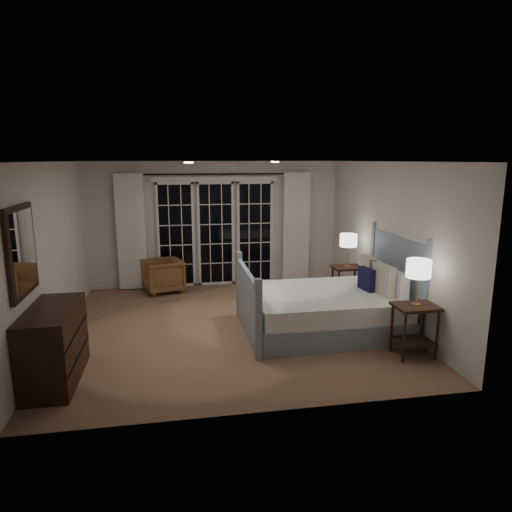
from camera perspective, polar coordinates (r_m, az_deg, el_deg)
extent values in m
plane|color=#896249|center=(7.16, -3.05, -8.73)|extent=(5.00, 5.00, 0.00)
plane|color=white|center=(6.70, -3.30, 11.71)|extent=(5.00, 5.00, 0.00)
cube|color=silver|center=(6.98, -24.00, 0.37)|extent=(0.02, 5.00, 2.50)
cube|color=silver|center=(7.53, 16.07, 1.73)|extent=(0.02, 5.00, 2.50)
cube|color=silver|center=(9.27, -5.07, 4.00)|extent=(5.00, 0.02, 2.50)
cube|color=silver|center=(4.41, 0.82, -4.87)|extent=(5.00, 0.02, 2.50)
cube|color=black|center=(9.24, -9.98, 2.58)|extent=(0.66, 0.02, 2.02)
cube|color=black|center=(9.27, -5.03, 2.75)|extent=(0.66, 0.02, 2.02)
cube|color=black|center=(9.37, -0.15, 2.90)|extent=(0.66, 0.02, 2.02)
cube|color=white|center=(9.15, -5.15, 9.55)|extent=(2.50, 0.04, 0.10)
cylinder|color=black|center=(9.09, -5.13, 10.17)|extent=(3.50, 0.03, 0.03)
cube|color=silver|center=(9.17, -15.32, 2.90)|extent=(0.55, 0.10, 2.25)
cube|color=silver|center=(9.46, 5.04, 3.54)|extent=(0.55, 0.10, 2.25)
cylinder|color=white|center=(7.42, 2.40, 11.66)|extent=(0.12, 0.12, 0.01)
cylinder|color=white|center=(6.25, -8.42, 11.49)|extent=(0.12, 0.12, 0.01)
cube|color=#8899A5|center=(7.03, 8.42, -7.84)|extent=(2.20, 1.72, 0.32)
cube|color=white|center=(6.94, 8.50, -5.55)|extent=(2.14, 1.66, 0.27)
cube|color=#8899A5|center=(7.32, 17.21, -3.07)|extent=(0.06, 1.72, 1.40)
cube|color=#8899A5|center=(6.66, -1.06, -5.92)|extent=(0.06, 1.72, 0.97)
cube|color=white|center=(6.93, 16.98, -3.25)|extent=(0.14, 0.60, 0.36)
cube|color=white|center=(7.49, 14.78, -2.01)|extent=(0.14, 0.60, 0.36)
cube|color=beige|center=(6.89, 15.66, -2.89)|extent=(0.16, 0.46, 0.45)
cube|color=beige|center=(7.38, 13.80, -1.81)|extent=(0.16, 0.46, 0.45)
cube|color=#141336|center=(7.09, 13.64, -2.82)|extent=(0.15, 0.35, 0.34)
cube|color=black|center=(6.24, 19.34, -5.99)|extent=(0.54, 0.43, 0.04)
cube|color=black|center=(6.40, 19.04, -10.11)|extent=(0.49, 0.39, 0.03)
cylinder|color=black|center=(6.11, 18.04, -9.71)|extent=(0.04, 0.04, 0.67)
cylinder|color=black|center=(6.33, 21.69, -9.22)|extent=(0.04, 0.04, 0.67)
cylinder|color=black|center=(6.39, 16.59, -8.64)|extent=(0.04, 0.04, 0.67)
cylinder|color=black|center=(6.60, 20.13, -8.22)|extent=(0.04, 0.04, 0.67)
cube|color=black|center=(8.30, 11.34, -1.42)|extent=(0.51, 0.41, 0.04)
cube|color=black|center=(8.42, 11.22, -4.45)|extent=(0.47, 0.37, 0.03)
cylinder|color=black|center=(8.16, 10.27, -3.97)|extent=(0.04, 0.04, 0.63)
cylinder|color=black|center=(8.32, 13.03, -3.79)|extent=(0.04, 0.04, 0.63)
cylinder|color=black|center=(8.45, 9.51, -3.38)|extent=(0.04, 0.04, 0.63)
cylinder|color=black|center=(8.60, 12.19, -3.22)|extent=(0.04, 0.04, 0.63)
cylinder|color=tan|center=(6.24, 19.36, -5.73)|extent=(0.12, 0.12, 0.02)
cylinder|color=tan|center=(6.18, 19.48, -4.08)|extent=(0.02, 0.02, 0.35)
cylinder|color=white|center=(6.11, 19.67, -1.47)|extent=(0.31, 0.31, 0.23)
cylinder|color=tan|center=(8.29, 11.35, -1.22)|extent=(0.12, 0.12, 0.02)
cylinder|color=tan|center=(8.26, 11.40, 0.01)|extent=(0.02, 0.02, 0.34)
cylinder|color=white|center=(8.20, 11.49, 1.95)|extent=(0.30, 0.30, 0.22)
imported|color=brown|center=(9.03, -11.58, -2.42)|extent=(0.88, 0.86, 0.65)
cube|color=black|center=(5.83, -23.92, -10.11)|extent=(0.52, 1.24, 0.88)
cube|color=black|center=(5.83, -21.22, -11.49)|extent=(0.01, 1.22, 0.01)
cube|color=black|center=(5.72, -21.44, -8.82)|extent=(0.01, 1.22, 0.01)
cube|color=black|center=(5.60, -27.26, 0.55)|extent=(0.04, 0.85, 1.00)
cube|color=white|center=(5.59, -27.01, 0.56)|extent=(0.01, 0.73, 0.88)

